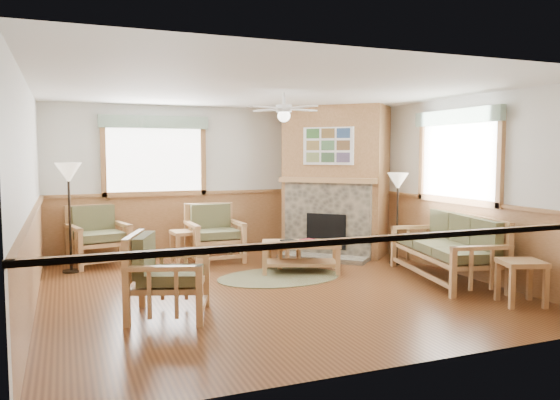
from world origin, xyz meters
name	(u,v)px	position (x,y,z in m)	size (l,w,h in m)	color
floor	(272,288)	(0.00, 0.00, -0.01)	(6.00, 6.00, 0.01)	brown
ceiling	(272,90)	(0.00, 0.00, 2.70)	(6.00, 6.00, 0.01)	white
wall_back	(215,180)	(0.00, 3.00, 1.35)	(6.00, 0.02, 2.70)	silver
wall_front	(398,213)	(0.00, -3.00, 1.35)	(6.00, 0.02, 2.70)	silver
wall_left	(29,197)	(-3.00, 0.00, 1.35)	(0.02, 6.00, 2.70)	silver
wall_right	(451,186)	(3.00, 0.00, 1.35)	(0.02, 6.00, 2.70)	silver
wainscot	(272,249)	(0.00, 0.00, 0.55)	(6.00, 6.00, 1.10)	#9B6A3F
fireplace	(336,181)	(2.05, 2.05, 1.35)	(2.20, 2.20, 2.70)	#9B6A3F
window_back	(154,115)	(-1.10, 2.96, 2.53)	(1.90, 0.16, 1.50)	white
window_right	(460,108)	(2.96, -0.20, 2.53)	(0.16, 1.90, 1.50)	white
ceiling_fan	(284,96)	(0.30, 0.30, 2.66)	(1.24, 1.24, 0.36)	white
sofa	(445,247)	(2.55, -0.45, 0.48)	(0.85, 2.08, 0.96)	tan
armchair_back_left	(98,236)	(-2.11, 2.55, 0.49)	(0.87, 0.87, 0.98)	tan
armchair_back_right	(215,233)	(-0.24, 2.13, 0.49)	(0.87, 0.87, 0.97)	tan
armchair_left	(169,275)	(-1.55, -0.78, 0.47)	(0.84, 0.84, 0.95)	tan
coffee_table	(301,257)	(0.78, 0.77, 0.24)	(1.20, 0.60, 0.48)	tan
end_table_chairs	(186,246)	(-0.71, 2.23, 0.27)	(0.48, 0.46, 0.54)	tan
end_table_sofa	(521,282)	(2.55, -1.89, 0.27)	(0.49, 0.47, 0.55)	tan
footstool	(284,255)	(0.69, 1.26, 0.19)	(0.43, 0.43, 0.37)	tan
braided_rug	(279,277)	(0.33, 0.56, 0.01)	(1.88, 1.88, 0.01)	brown
floor_lamp_left	(70,218)	(-2.55, 2.11, 0.86)	(0.39, 0.39, 1.72)	black
floor_lamp_right	(397,218)	(2.55, 0.79, 0.77)	(0.35, 0.35, 1.54)	black
book_red	(311,240)	(0.93, 0.72, 0.51)	(0.22, 0.30, 0.03)	maroon
book_dark	(290,240)	(0.63, 0.84, 0.50)	(0.20, 0.27, 0.03)	black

